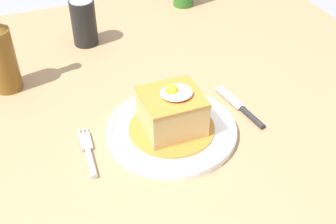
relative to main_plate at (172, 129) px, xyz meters
The scene contains 6 objects.
dining_table 0.21m from the main_plate, 110.15° to the left, with size 1.43×1.03×0.77m.
main_plate is the anchor object (origin of this frame).
sandwich_meal 0.04m from the main_plate, 17.72° to the right, with size 0.18×0.18×0.11m.
fork 0.17m from the main_plate, behind, with size 0.03×0.14×0.01m.
knife 0.17m from the main_plate, ahead, with size 0.04×0.17×0.01m.
soda_can 0.44m from the main_plate, 100.30° to the left, with size 0.07×0.07×0.12m.
Camera 1 is at (-0.19, -0.80, 1.36)m, focal length 46.40 mm.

